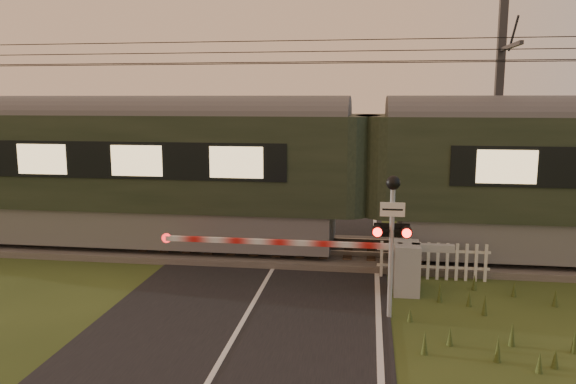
% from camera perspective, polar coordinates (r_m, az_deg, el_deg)
% --- Properties ---
extents(ground, '(160.00, 160.00, 0.00)m').
position_cam_1_polar(ground, '(10.72, -6.10, -15.49)').
color(ground, '#2C3B16').
rests_on(ground, ground).
extents(road, '(6.00, 140.00, 0.03)m').
position_cam_1_polar(road, '(10.51, -6.33, -15.98)').
color(road, black).
rests_on(road, ground).
extents(track_bed, '(140.00, 3.40, 0.39)m').
position_cam_1_polar(track_bed, '(16.70, -0.58, -5.97)').
color(track_bed, '#47423D').
rests_on(track_bed, ground).
extents(overhead_wires, '(120.00, 0.62, 0.62)m').
position_cam_1_polar(overhead_wires, '(16.14, -0.61, 13.79)').
color(overhead_wires, black).
rests_on(overhead_wires, ground).
extents(train, '(45.69, 3.15, 4.26)m').
position_cam_1_polar(train, '(16.04, 8.01, 1.86)').
color(train, slate).
rests_on(train, ground).
extents(boom_gate, '(7.05, 0.91, 1.21)m').
position_cam_1_polar(boom_gate, '(13.53, 10.61, -7.22)').
color(boom_gate, gray).
rests_on(boom_gate, ground).
extents(crossing_signal, '(0.76, 0.33, 2.99)m').
position_cam_1_polar(crossing_signal, '(11.59, 10.52, -2.93)').
color(crossing_signal, gray).
rests_on(crossing_signal, ground).
extents(picket_fence, '(2.79, 0.08, 0.95)m').
position_cam_1_polar(picket_fence, '(14.67, 14.51, -6.79)').
color(picket_fence, silver).
rests_on(picket_fence, ground).
extents(catenary_mast, '(0.23, 2.47, 7.46)m').
position_cam_1_polar(catenary_mast, '(18.56, 20.51, 6.90)').
color(catenary_mast, '#2D2D30').
rests_on(catenary_mast, ground).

